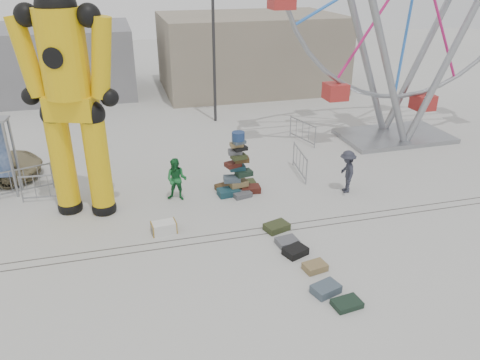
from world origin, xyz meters
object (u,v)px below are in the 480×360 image
object	(u,v)px
steamer_trunk	(164,227)
pedestrian_grey	(347,172)
suitcase_tower	(238,175)
barricade_dummy_b	(25,180)
pedestrian_red	(102,189)
pedestrian_green	(177,180)
crash_test_dummy	(69,89)
lamp_post_left	(79,39)
barricade_wheel_back	(302,131)
lamp_post_right	(215,40)
pedestrian_black	(65,185)
barricade_dummy_c	(49,188)
barricade_wheel_front	(300,162)

from	to	relation	value
steamer_trunk	pedestrian_grey	xyz separation A→B (m)	(7.27, 1.26, 0.66)
suitcase_tower	barricade_dummy_b	size ratio (longest dim) A/B	1.24
pedestrian_red	pedestrian_green	xyz separation A→B (m)	(2.71, 0.24, -0.08)
crash_test_dummy	pedestrian_red	bearing A→B (deg)	3.38
lamp_post_left	barricade_wheel_back	xyz separation A→B (m)	(10.38, -6.50, -3.93)
lamp_post_right	pedestrian_red	size ratio (longest dim) A/B	4.41
lamp_post_right	barricade_dummy_b	xyz separation A→B (m)	(-9.17, -7.11, -3.93)
crash_test_dummy	pedestrian_green	xyz separation A→B (m)	(3.30, 0.08, -3.66)
steamer_trunk	barricade_dummy_b	distance (m)	6.50
pedestrian_black	steamer_trunk	bearing A→B (deg)	-175.10
steamer_trunk	lamp_post_left	bearing A→B (deg)	95.67
barricade_dummy_b	barricade_dummy_c	bearing A→B (deg)	-59.47
barricade_wheel_back	pedestrian_grey	size ratio (longest dim) A/B	1.17
lamp_post_right	barricade_wheel_back	world-z (taller)	lamp_post_right
lamp_post_left	steamer_trunk	world-z (taller)	lamp_post_left
crash_test_dummy	pedestrian_red	size ratio (longest dim) A/B	4.70
crash_test_dummy	barricade_wheel_front	distance (m)	9.55
pedestrian_green	pedestrian_black	bearing A→B (deg)	-163.14
barricade_dummy_b	barricade_wheel_back	world-z (taller)	same
crash_test_dummy	barricade_wheel_front	world-z (taller)	crash_test_dummy
lamp_post_right	barricade_dummy_b	distance (m)	12.25
pedestrian_red	pedestrian_grey	world-z (taller)	pedestrian_red
lamp_post_left	barricade_wheel_front	world-z (taller)	lamp_post_left
lamp_post_left	pedestrian_black	bearing A→B (deg)	-92.94
suitcase_tower	pedestrian_red	distance (m)	5.11
steamer_trunk	suitcase_tower	bearing A→B (deg)	31.04
pedestrian_grey	barricade_dummy_c	bearing A→B (deg)	-88.84
crash_test_dummy	pedestrian_grey	bearing A→B (deg)	13.57
pedestrian_grey	barricade_dummy_b	bearing A→B (deg)	-92.07
suitcase_tower	pedestrian_grey	bearing A→B (deg)	-18.56
barricade_dummy_b	pedestrian_red	size ratio (longest dim) A/B	1.10
lamp_post_left	barricade_wheel_front	distance (m)	14.00
barricade_dummy_b	pedestrian_red	bearing A→B (deg)	-54.09
crash_test_dummy	barricade_wheel_back	distance (m)	11.93
lamp_post_left	barricade_dummy_b	bearing A→B (deg)	-103.40
lamp_post_left	crash_test_dummy	world-z (taller)	crash_test_dummy
pedestrian_black	suitcase_tower	bearing A→B (deg)	-138.19
barricade_dummy_c	barricade_wheel_back	bearing A→B (deg)	22.48
lamp_post_right	suitcase_tower	distance (m)	9.90
crash_test_dummy	steamer_trunk	distance (m)	5.45
lamp_post_left	barricade_wheel_back	world-z (taller)	lamp_post_left
barricade_dummy_b	suitcase_tower	bearing A→B (deg)	-29.91
barricade_wheel_front	pedestrian_grey	distance (m)	2.33
steamer_trunk	pedestrian_green	size ratio (longest dim) A/B	0.49
crash_test_dummy	pedestrian_grey	distance (m)	10.48
lamp_post_left	pedestrian_black	world-z (taller)	lamp_post_left
steamer_trunk	barricade_dummy_c	size ratio (longest dim) A/B	0.41
crash_test_dummy	suitcase_tower	bearing A→B (deg)	20.59
barricade_dummy_b	steamer_trunk	bearing A→B (deg)	-57.88
steamer_trunk	barricade_dummy_b	world-z (taller)	barricade_dummy_b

